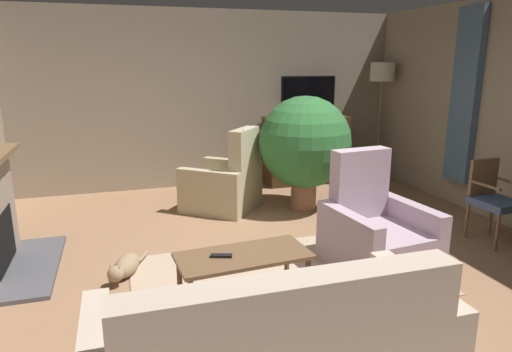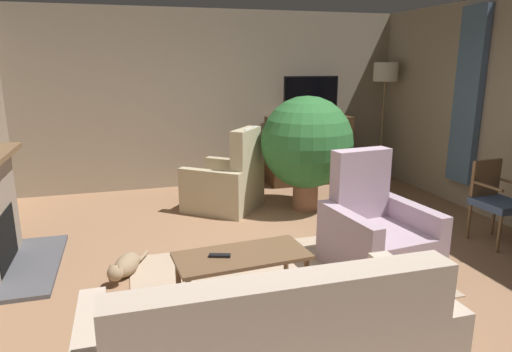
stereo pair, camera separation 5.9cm
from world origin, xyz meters
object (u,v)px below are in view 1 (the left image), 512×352
coffee_table (243,260)px  floor_lamp (382,84)px  tv_remote (221,256)px  potted_plant_leafy_by_curtain (305,143)px  tv_cabinet (305,151)px  side_chair_mid_row (493,198)px  cat (125,267)px  television (308,95)px  armchair_in_far_corner (225,185)px  armchair_facing_sofa (376,235)px

coffee_table → floor_lamp: floor_lamp is taller
tv_remote → potted_plant_leafy_by_curtain: 2.80m
coffee_table → floor_lamp: size_ratio=0.57×
tv_cabinet → side_chair_mid_row: size_ratio=1.49×
potted_plant_leafy_by_curtain → cat: potted_plant_leafy_by_curtain is taller
television → armchair_in_far_corner: 2.16m
television → side_chair_mid_row: 3.23m
side_chair_mid_row → tv_remote: bearing=-169.9°
television → coffee_table: 4.18m
tv_cabinet → potted_plant_leafy_by_curtain: size_ratio=0.88×
tv_remote → floor_lamp: bearing=62.7°
tv_remote → armchair_in_far_corner: armchair_in_far_corner is taller
armchair_facing_sofa → tv_cabinet: bearing=78.9°
television → floor_lamp: 1.28m
television → cat: television is taller
television → armchair_facing_sofa: 3.42m
armchair_in_far_corner → side_chair_mid_row: bearing=-37.4°
tv_cabinet → floor_lamp: (1.27, -0.13, 1.07)m
tv_remote → floor_lamp: 5.02m
armchair_facing_sofa → potted_plant_leafy_by_curtain: size_ratio=0.74×
coffee_table → tv_remote: size_ratio=6.50×
armchair_in_far_corner → cat: 2.21m
tv_remote → coffee_table: bearing=19.3°
television → tv_remote: (-2.23, -3.50, -0.96)m
armchair_in_far_corner → side_chair_mid_row: 3.24m
television → coffee_table: size_ratio=0.82×
side_chair_mid_row → television: bearing=108.4°
tv_cabinet → television: 0.91m
tv_cabinet → television: bearing=-90.0°
armchair_facing_sofa → side_chair_mid_row: 1.64m
side_chair_mid_row → potted_plant_leafy_by_curtain: bearing=133.3°
floor_lamp → armchair_facing_sofa: bearing=-121.6°
tv_cabinet → side_chair_mid_row: bearing=-71.9°
side_chair_mid_row → floor_lamp: 3.07m
armchair_facing_sofa → side_chair_mid_row: bearing=8.6°
tv_remote → side_chair_mid_row: size_ratio=0.19×
tv_remote → armchair_in_far_corner: (0.63, 2.54, -0.13)m
potted_plant_leafy_by_curtain → cat: bearing=-149.5°
cat → side_chair_mid_row: bearing=-3.6°
armchair_in_far_corner → tv_cabinet: bearing=32.4°
coffee_table → side_chair_mid_row: bearing=10.7°
armchair_in_far_corner → armchair_facing_sofa: size_ratio=1.08×
armchair_in_far_corner → television: bearing=31.1°
tv_remote → armchair_facing_sofa: bearing=30.0°
coffee_table → cat: 1.27m
armchair_facing_sofa → side_chair_mid_row: armchair_facing_sofa is taller
television → armchair_in_far_corner: (-1.60, -0.96, -1.09)m
television → tv_remote: size_ratio=5.32×
tv_remote → tv_cabinet: bearing=76.3°
television → tv_cabinet: bearing=90.0°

